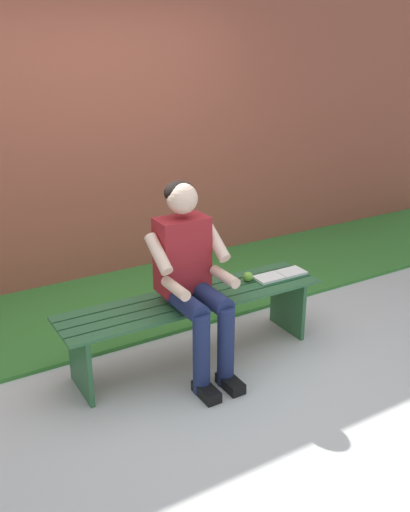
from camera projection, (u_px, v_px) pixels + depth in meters
grass_strip at (113, 281)px, 5.21m from camera, size 9.00×2.30×0.03m
brick_wall at (32, 122)px, 4.69m from camera, size 9.50×0.24×2.92m
bench_near at (194, 312)px, 3.87m from camera, size 1.88×0.45×0.47m
person_seated at (192, 273)px, 3.62m from camera, size 0.50×0.69×1.28m
apple at (248, 277)px, 4.06m from camera, size 0.07×0.07×0.07m
book_open at (280, 276)px, 4.15m from camera, size 0.41×0.16×0.02m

